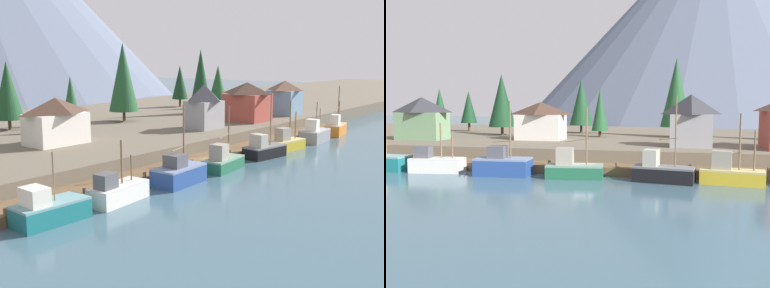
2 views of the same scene
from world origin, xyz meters
TOP-DOWN VIEW (x-y plane):
  - ground_plane at (0.00, 20.00)m, footprint 400.00×400.00m
  - dock at (0.00, 1.99)m, footprint 80.00×4.00m
  - shoreline_bank at (0.00, 32.00)m, footprint 400.00×56.00m
  - mountain_west_peak at (25.39, 131.98)m, footprint 157.20×157.20m
  - fishing_boat_white at (-17.71, -1.79)m, footprint 6.51×3.25m
  - fishing_boat_blue at (-8.95, -1.98)m, footprint 6.47×3.62m
  - fishing_boat_green at (-0.61, -1.92)m, footprint 6.54×3.49m
  - fishing_boat_black at (9.08, -1.99)m, footprint 6.61×3.72m
  - fishing_boat_yellow at (15.92, -1.77)m, footprint 6.55×3.33m
  - house_white at (-10.69, 17.34)m, footprint 7.71×5.03m
  - house_green at (-29.42, 13.16)m, footprint 7.95×4.44m
  - house_grey at (12.39, 10.90)m, footprint 5.62×4.44m
  - conifer_near_left at (-20.64, 24.81)m, footprint 4.90×4.90m
  - conifer_near_right at (-32.09, 33.82)m, footprint 3.39×3.39m
  - conifer_mid_left at (-2.38, 25.06)m, footprint 2.93×2.93m
  - conifer_mid_right at (-35.02, 27.57)m, footprint 3.30×3.30m
  - conifer_back_left at (-7.66, 33.67)m, footprint 4.58×4.58m
  - conifer_back_right at (10.49, 27.20)m, footprint 5.17×5.17m

SIDE VIEW (x-z plane):
  - ground_plane at x=0.00m, z-range -1.00..0.00m
  - dock at x=0.00m, z-range -0.30..1.30m
  - fishing_boat_white at x=-17.71m, z-range -1.90..4.06m
  - fishing_boat_green at x=-0.61m, z-range -2.79..5.00m
  - fishing_boat_black at x=9.08m, z-range -3.40..5.64m
  - fishing_boat_yellow at x=15.92m, z-range -2.50..4.78m
  - fishing_boat_blue at x=-8.95m, z-range -3.05..5.51m
  - shoreline_bank at x=0.00m, z-range 0.00..2.50m
  - house_white at x=-10.69m, z-range 2.57..8.61m
  - house_green at x=-29.42m, z-range 2.58..9.40m
  - house_grey at x=12.39m, z-range 2.58..9.58m
  - conifer_mid_left at x=-2.38m, z-range 3.03..11.44m
  - conifer_near_right at x=-32.09m, z-range 3.37..11.85m
  - conifer_mid_right at x=-35.02m, z-range 3.28..12.10m
  - conifer_back_left at x=-7.66m, z-range 3.30..13.91m
  - conifer_near_left at x=-20.64m, z-range 3.28..14.45m
  - conifer_back_right at x=10.49m, z-range 3.40..17.05m
  - mountain_west_peak at x=25.39m, z-range 0.00..82.95m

